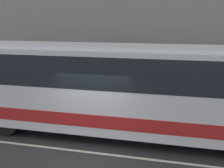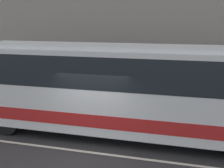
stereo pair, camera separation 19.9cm
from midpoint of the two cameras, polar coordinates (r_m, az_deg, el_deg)
name	(u,v)px [view 1 (the left image)]	position (r m, az deg, el deg)	size (l,w,h in m)	color
ground_plane	(88,152)	(10.45, -4.90, -12.33)	(60.00, 60.00, 0.00)	#2D2D30
sidewalk	(127,106)	(15.44, 2.31, -4.04)	(60.00, 3.09, 0.13)	gray
lane_stripe	(88,152)	(10.45, -4.90, -12.31)	(54.00, 0.14, 0.01)	beige
transit_bus	(112,85)	(11.40, -0.50, -0.23)	(12.40, 2.61, 3.36)	silver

